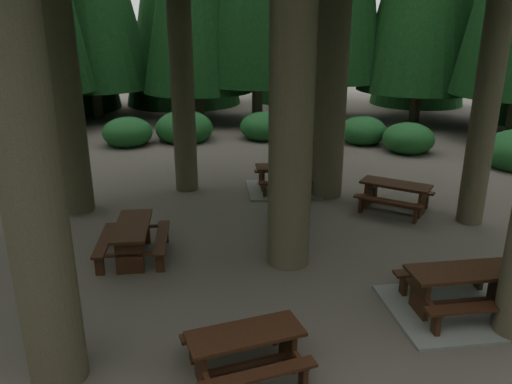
{
  "coord_description": "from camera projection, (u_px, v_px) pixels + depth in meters",
  "views": [
    {
      "loc": [
        -0.54,
        -8.86,
        4.65
      ],
      "look_at": [
        0.24,
        1.38,
        1.1
      ],
      "focal_mm": 35.0,
      "sensor_mm": 36.0,
      "label": 1
    }
  ],
  "objects": [
    {
      "name": "picnic_table_a",
      "position": [
        460.0,
        298.0,
        8.32
      ],
      "size": [
        2.42,
        2.05,
        0.78
      ],
      "rotation": [
        0.0,
        0.0,
        0.07
      ],
      "color": "gray",
      "rests_on": "ground"
    },
    {
      "name": "picnic_table_e",
      "position": [
        245.0,
        347.0,
        6.77
      ],
      "size": [
        1.86,
        1.64,
        0.68
      ],
      "rotation": [
        0.0,
        0.0,
        0.27
      ],
      "color": "black",
      "rests_on": "ground"
    },
    {
      "name": "picnic_table_b",
      "position": [
        133.0,
        236.0,
        10.15
      ],
      "size": [
        1.44,
        1.76,
        0.74
      ],
      "rotation": [
        0.0,
        0.0,
        1.61
      ],
      "color": "black",
      "rests_on": "ground"
    },
    {
      "name": "shrub_ring",
      "position": [
        280.0,
        232.0,
        10.53
      ],
      "size": [
        23.86,
        24.64,
        1.49
      ],
      "color": "#1F5A2E",
      "rests_on": "ground"
    },
    {
      "name": "picnic_table_c",
      "position": [
        286.0,
        182.0,
        14.3
      ],
      "size": [
        2.19,
        1.82,
        0.73
      ],
      "rotation": [
        0.0,
        0.0,
        0.02
      ],
      "color": "gray",
      "rests_on": "ground"
    },
    {
      "name": "ground",
      "position": [
        249.0,
        267.0,
        9.91
      ],
      "size": [
        80.0,
        80.0,
        0.0
      ],
      "primitive_type": "plane",
      "color": "#514841",
      "rests_on": "ground"
    },
    {
      "name": "picnic_table_d",
      "position": [
        395.0,
        192.0,
        12.69
      ],
      "size": [
        2.19,
        2.11,
        0.74
      ],
      "rotation": [
        0.0,
        0.0,
        -0.61
      ],
      "color": "black",
      "rests_on": "ground"
    }
  ]
}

